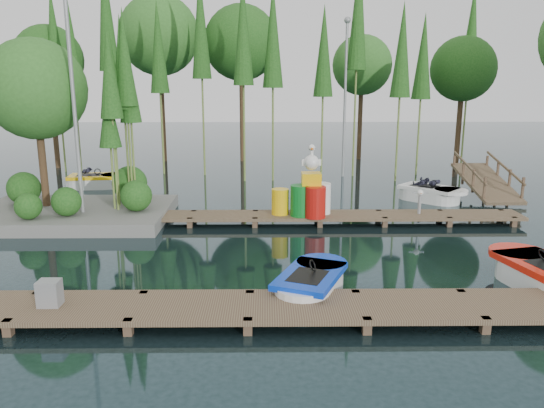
{
  "coord_description": "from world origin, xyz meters",
  "views": [
    {
      "loc": [
        0.33,
        -13.91,
        4.47
      ],
      "look_at": [
        0.5,
        0.5,
        1.1
      ],
      "focal_mm": 35.0,
      "sensor_mm": 36.0,
      "label": 1
    }
  ],
  "objects_px": {
    "island": "(59,122)",
    "drum_cluster": "(312,195)",
    "boat_red": "(544,277)",
    "yellow_barrel": "(280,202)",
    "boat_yellow_far": "(96,181)",
    "boat_blue": "(311,285)",
    "utility_cabinet": "(50,293)"
  },
  "relations": [
    {
      "from": "boat_yellow_far",
      "to": "yellow_barrel",
      "type": "height_order",
      "value": "boat_yellow_far"
    },
    {
      "from": "boat_blue",
      "to": "drum_cluster",
      "type": "distance_m",
      "value": 5.78
    },
    {
      "from": "island",
      "to": "boat_red",
      "type": "height_order",
      "value": "island"
    },
    {
      "from": "island",
      "to": "utility_cabinet",
      "type": "height_order",
      "value": "island"
    },
    {
      "from": "boat_red",
      "to": "drum_cluster",
      "type": "bearing_deg",
      "value": 117.51
    },
    {
      "from": "island",
      "to": "drum_cluster",
      "type": "height_order",
      "value": "island"
    },
    {
      "from": "boat_red",
      "to": "utility_cabinet",
      "type": "distance_m",
      "value": 10.29
    },
    {
      "from": "island",
      "to": "drum_cluster",
      "type": "xyz_separation_m",
      "value": [
        8.08,
        -0.95,
        -2.22
      ]
    },
    {
      "from": "island",
      "to": "yellow_barrel",
      "type": "distance_m",
      "value": 7.54
    },
    {
      "from": "drum_cluster",
      "to": "utility_cabinet",
      "type": "bearing_deg",
      "value": -129.06
    },
    {
      "from": "drum_cluster",
      "to": "boat_yellow_far",
      "type": "bearing_deg",
      "value": 145.29
    },
    {
      "from": "island",
      "to": "yellow_barrel",
      "type": "height_order",
      "value": "island"
    },
    {
      "from": "boat_blue",
      "to": "drum_cluster",
      "type": "height_order",
      "value": "drum_cluster"
    },
    {
      "from": "utility_cabinet",
      "to": "yellow_barrel",
      "type": "distance_m",
      "value": 8.35
    },
    {
      "from": "boat_red",
      "to": "boat_yellow_far",
      "type": "height_order",
      "value": "boat_yellow_far"
    },
    {
      "from": "boat_yellow_far",
      "to": "yellow_barrel",
      "type": "xyz_separation_m",
      "value": [
        7.72,
        -5.88,
        0.43
      ]
    },
    {
      "from": "island",
      "to": "boat_yellow_far",
      "type": "xyz_separation_m",
      "value": [
        -0.64,
        5.09,
        -2.9
      ]
    },
    {
      "from": "island",
      "to": "drum_cluster",
      "type": "bearing_deg",
      "value": -6.71
    },
    {
      "from": "drum_cluster",
      "to": "boat_blue",
      "type": "bearing_deg",
      "value": -94.97
    },
    {
      "from": "island",
      "to": "boat_yellow_far",
      "type": "height_order",
      "value": "island"
    },
    {
      "from": "utility_cabinet",
      "to": "yellow_barrel",
      "type": "bearing_deg",
      "value": 56.96
    },
    {
      "from": "boat_blue",
      "to": "boat_red",
      "type": "xyz_separation_m",
      "value": [
        5.13,
        0.32,
        0.04
      ]
    },
    {
      "from": "island",
      "to": "yellow_barrel",
      "type": "bearing_deg",
      "value": -6.37
    },
    {
      "from": "boat_yellow_far",
      "to": "drum_cluster",
      "type": "height_order",
      "value": "drum_cluster"
    },
    {
      "from": "boat_blue",
      "to": "utility_cabinet",
      "type": "bearing_deg",
      "value": -144.9
    },
    {
      "from": "boat_red",
      "to": "utility_cabinet",
      "type": "height_order",
      "value": "boat_red"
    },
    {
      "from": "utility_cabinet",
      "to": "drum_cluster",
      "type": "relative_size",
      "value": 0.22
    },
    {
      "from": "boat_blue",
      "to": "boat_red",
      "type": "bearing_deg",
      "value": 26.1
    },
    {
      "from": "boat_yellow_far",
      "to": "boat_blue",
      "type": "bearing_deg",
      "value": -40.87
    },
    {
      "from": "boat_yellow_far",
      "to": "yellow_barrel",
      "type": "relative_size",
      "value": 3.37
    },
    {
      "from": "boat_red",
      "to": "island",
      "type": "bearing_deg",
      "value": 140.31
    },
    {
      "from": "boat_red",
      "to": "yellow_barrel",
      "type": "height_order",
      "value": "yellow_barrel"
    }
  ]
}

